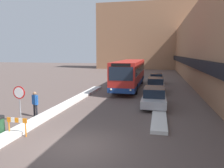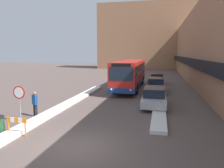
{
  "view_description": "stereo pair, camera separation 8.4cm",
  "coord_description": "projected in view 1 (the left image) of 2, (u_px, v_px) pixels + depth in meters",
  "views": [
    {
      "loc": [
        3.49,
        -8.68,
        4.12
      ],
      "look_at": [
        0.08,
        7.19,
        1.83
      ],
      "focal_mm": 35.0,
      "sensor_mm": 36.0,
      "label": 1
    },
    {
      "loc": [
        3.57,
        -8.66,
        4.12
      ],
      "look_at": [
        0.08,
        7.19,
        1.83
      ],
      "focal_mm": 35.0,
      "sensor_mm": 36.0,
      "label": 2
    }
  ],
  "objects": [
    {
      "name": "ground_plane",
      "position": [
        76.0,
        147.0,
        9.7
      ],
      "size": [
        160.0,
        160.0,
        0.0
      ],
      "primitive_type": "plane",
      "color": "brown"
    },
    {
      "name": "building_row_right",
      "position": [
        207.0,
        47.0,
        30.17
      ],
      "size": [
        5.5,
        60.0,
        9.87
      ],
      "color": "#996B4C",
      "rests_on": "ground_plane"
    },
    {
      "name": "building_backdrop_far",
      "position": [
        147.0,
        37.0,
        58.86
      ],
      "size": [
        26.0,
        8.0,
        17.07
      ],
      "color": "#996B4C",
      "rests_on": "ground_plane"
    },
    {
      "name": "snow_bank_left",
      "position": [
        68.0,
        103.0,
        17.68
      ],
      "size": [
        0.9,
        17.3,
        0.2
      ],
      "color": "silver",
      "rests_on": "ground_plane"
    },
    {
      "name": "snow_bank_right",
      "position": [
        159.0,
        105.0,
        16.96
      ],
      "size": [
        0.9,
        12.15,
        0.21
      ],
      "color": "silver",
      "rests_on": "ground_plane"
    },
    {
      "name": "city_bus",
      "position": [
        130.0,
        73.0,
        25.74
      ],
      "size": [
        2.55,
        12.62,
        3.26
      ],
      "color": "red",
      "rests_on": "ground_plane"
    },
    {
      "name": "parked_car_front",
      "position": [
        154.0,
        97.0,
        17.11
      ],
      "size": [
        1.85,
        4.57,
        1.47
      ],
      "color": "#B7B7BC",
      "rests_on": "ground_plane"
    },
    {
      "name": "parked_car_middle",
      "position": [
        156.0,
        85.0,
        23.39
      ],
      "size": [
        1.87,
        4.65,
        1.53
      ],
      "color": "#B7B7BC",
      "rests_on": "ground_plane"
    },
    {
      "name": "parked_car_back",
      "position": [
        156.0,
        79.0,
        29.84
      ],
      "size": [
        1.8,
        4.23,
        1.38
      ],
      "color": "silver",
      "rests_on": "ground_plane"
    },
    {
      "name": "stop_sign",
      "position": [
        19.0,
        96.0,
        12.82
      ],
      "size": [
        0.76,
        0.08,
        2.22
      ],
      "color": "gray",
      "rests_on": "ground_plane"
    },
    {
      "name": "pedestrian",
      "position": [
        35.0,
        102.0,
        14.17
      ],
      "size": [
        0.49,
        0.4,
        1.67
      ],
      "rotation": [
        0.0,
        0.0,
        -0.52
      ],
      "color": "#232328",
      "rests_on": "ground_plane"
    },
    {
      "name": "construction_barricade",
      "position": [
        17.0,
        123.0,
        10.88
      ],
      "size": [
        1.1,
        0.06,
        0.94
      ],
      "color": "orange",
      "rests_on": "ground_plane"
    }
  ]
}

